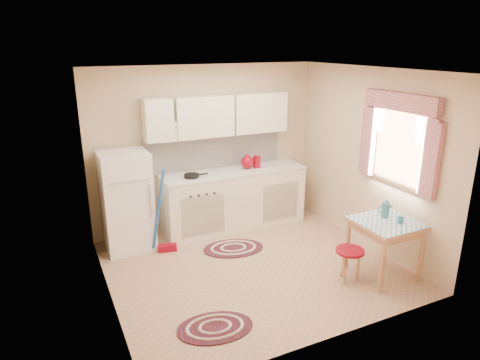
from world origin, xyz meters
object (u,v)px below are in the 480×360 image
(fridge, at_px, (127,201))
(table, at_px, (384,249))
(stool, at_px, (349,265))
(base_cabinets, at_px, (234,200))

(fridge, relative_size, table, 1.94)
(fridge, height_order, table, fridge)
(fridge, relative_size, stool, 3.33)
(base_cabinets, relative_size, table, 3.12)
(table, bearing_deg, stool, 172.22)
(table, xyz_separation_m, stool, (-0.48, 0.06, -0.15))
(stool, bearing_deg, base_cabinets, 105.28)
(fridge, xyz_separation_m, base_cabinets, (1.66, 0.05, -0.26))
(base_cabinets, xyz_separation_m, table, (1.05, -2.17, -0.08))
(base_cabinets, height_order, stool, base_cabinets)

